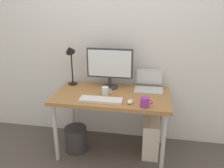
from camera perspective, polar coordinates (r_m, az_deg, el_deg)
name	(u,v)px	position (r m, az deg, el deg)	size (l,w,h in m)	color
ground_plane	(112,150)	(2.91, 0.00, -15.91)	(6.00, 6.00, 0.00)	#4C4742
back_wall	(118,36)	(2.79, 1.48, 11.57)	(4.40, 0.04, 2.60)	silver
desk	(112,100)	(2.58, 0.00, -3.95)	(1.26, 0.68, 0.73)	olive
monitor	(110,66)	(2.67, -0.57, 4.48)	(0.53, 0.20, 0.47)	#333338
laptop	(149,85)	(2.71, 9.03, -0.16)	(0.32, 0.28, 0.22)	#B2B2B7
desk_lamp	(70,56)	(2.77, -10.18, 6.79)	(0.11, 0.16, 0.50)	black
keyboard	(101,100)	(2.39, -2.74, -3.91)	(0.44, 0.14, 0.02)	silver
mouse	(130,102)	(2.34, 4.46, -4.34)	(0.06, 0.09, 0.03)	silver
coffee_mug	(145,102)	(2.27, 8.05, -4.39)	(0.12, 0.09, 0.10)	purple
glass_cup	(105,91)	(2.53, -1.66, -1.69)	(0.11, 0.07, 0.09)	silver
computer_tower	(151,137)	(2.80, 9.53, -12.63)	(0.18, 0.36, 0.42)	silver
wastebasket	(76,139)	(2.87, -8.81, -13.15)	(0.26, 0.26, 0.30)	#333338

